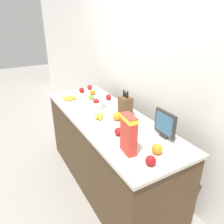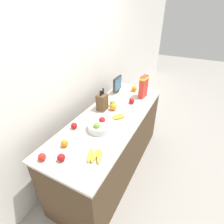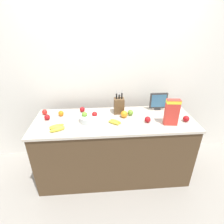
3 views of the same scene
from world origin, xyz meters
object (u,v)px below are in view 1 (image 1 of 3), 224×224
object	(u,v)px
cereal_box	(129,133)
banana_bunch_left	(99,116)
knife_block	(125,106)
orange_mid_left	(93,92)
apple_by_knife_block	(82,90)
apple_rightmost	(119,132)
fruit_bowl	(94,103)
orange_front_right	(157,149)
apple_near_bananas	(108,97)
small_monitor	(165,124)
banana_bunch_right	(69,98)
apple_front	(90,87)
orange_near_bowl	(117,116)
apple_middle	(126,119)
apple_rear	(151,161)

from	to	relation	value
cereal_box	banana_bunch_left	bearing A→B (deg)	-179.62
knife_block	orange_mid_left	size ratio (longest dim) A/B	4.55
apple_by_knife_block	apple_rightmost	world-z (taller)	apple_rightmost
apple_rightmost	fruit_bowl	bearing A→B (deg)	172.91
orange_front_right	orange_mid_left	distance (m)	1.46
fruit_bowl	apple_near_bananas	distance (m)	0.28
small_monitor	banana_bunch_right	xyz separation A→B (m)	(-1.29, -0.40, -0.11)
apple_front	knife_block	bearing A→B (deg)	-1.95
orange_near_bowl	apple_by_knife_block	bearing A→B (deg)	179.29
cereal_box	apple_rightmost	xyz separation A→B (m)	(-0.25, 0.07, -0.13)
banana_bunch_left	apple_middle	bearing A→B (deg)	40.87
banana_bunch_right	orange_mid_left	distance (m)	0.33
small_monitor	apple_middle	xyz separation A→B (m)	(-0.40, -0.13, -0.09)
banana_bunch_left	orange_mid_left	distance (m)	0.72
apple_front	apple_near_bananas	xyz separation A→B (m)	(0.49, 0.04, 0.00)
apple_middle	orange_near_bowl	world-z (taller)	orange_near_bowl
knife_block	apple_near_bananas	bearing A→B (deg)	171.97
banana_bunch_right	orange_front_right	world-z (taller)	orange_front_right
cereal_box	orange_near_bowl	distance (m)	0.58
banana_bunch_right	apple_near_bananas	distance (m)	0.49
apple_front	orange_front_right	xyz separation A→B (m)	(1.68, -0.19, 0.01)
small_monitor	apple_front	world-z (taller)	small_monitor
fruit_bowl	banana_bunch_left	distance (m)	0.31
apple_front	apple_near_bananas	size ratio (longest dim) A/B	0.98
fruit_bowl	orange_front_right	bearing A→B (deg)	1.43
orange_front_right	orange_near_bowl	bearing A→B (deg)	177.14
orange_front_right	apple_middle	bearing A→B (deg)	171.41
fruit_bowl	apple_by_knife_block	bearing A→B (deg)	172.38
apple_rear	apple_by_knife_block	size ratio (longest dim) A/B	1.10
knife_block	apple_rightmost	distance (m)	0.42
apple_rear	fruit_bowl	bearing A→B (deg)	174.81
banana_bunch_right	apple_front	bearing A→B (deg)	121.25
banana_bunch_left	apple_by_knife_block	bearing A→B (deg)	169.54
knife_block	fruit_bowl	bearing A→B (deg)	-153.39
cereal_box	orange_near_bowl	world-z (taller)	cereal_box
banana_bunch_right	apple_front	distance (m)	0.45
apple_middle	apple_near_bananas	world-z (taller)	apple_middle
apple_near_bananas	orange_front_right	xyz separation A→B (m)	(1.19, -0.23, 0.01)
apple_by_knife_block	apple_rightmost	xyz separation A→B (m)	(1.22, -0.16, 0.00)
banana_bunch_right	banana_bunch_left	bearing A→B (deg)	7.06
knife_block	apple_by_knife_block	world-z (taller)	knife_block
banana_bunch_left	apple_front	xyz separation A→B (m)	(-0.89, 0.30, 0.02)
orange_front_right	banana_bunch_right	bearing A→B (deg)	-172.49
knife_block	orange_near_bowl	world-z (taller)	knife_block
small_monitor	fruit_bowl	size ratio (longest dim) A/B	0.94
apple_near_bananas	banana_bunch_right	bearing A→B (deg)	-121.12
banana_bunch_left	orange_mid_left	size ratio (longest dim) A/B	2.46
fruit_bowl	apple_rear	bearing A→B (deg)	-5.19
apple_by_knife_block	orange_front_right	bearing A→B (deg)	-1.58
apple_by_knife_block	fruit_bowl	bearing A→B (deg)	-7.62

